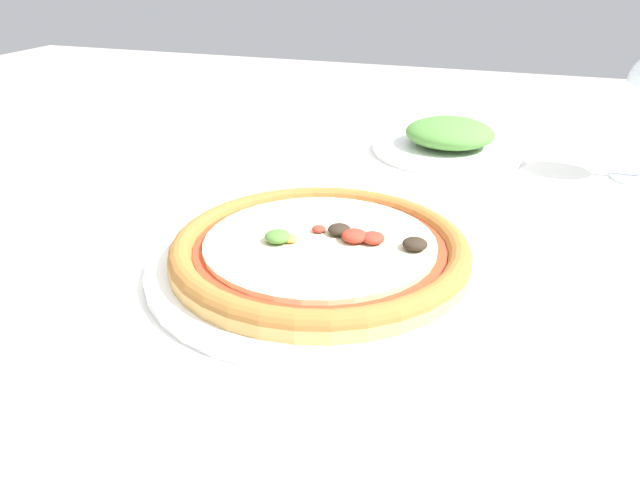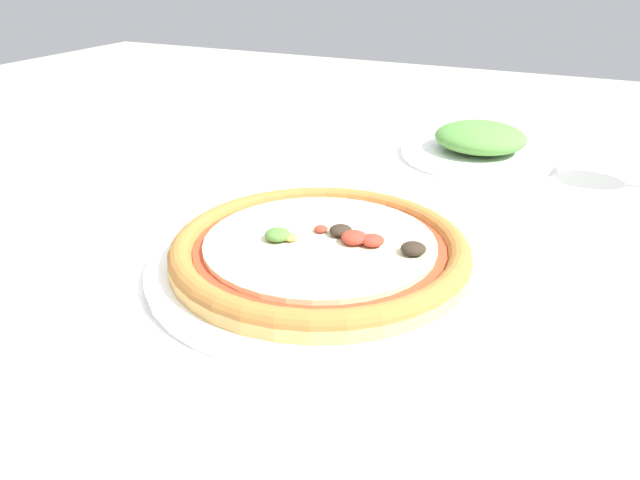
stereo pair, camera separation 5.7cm
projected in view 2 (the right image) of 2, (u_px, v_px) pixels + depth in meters
dining_table at (553, 355)px, 0.58m from camera, size 1.48×1.09×0.70m
pizza_plate at (320, 253)px, 0.57m from camera, size 0.32×0.32×0.04m
side_plate at (480, 144)px, 0.88m from camera, size 0.22×0.22×0.05m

